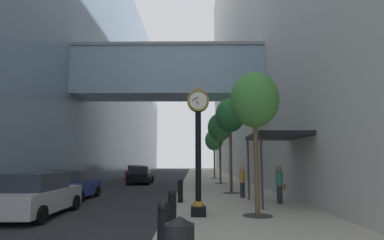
% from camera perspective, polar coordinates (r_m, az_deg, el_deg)
% --- Properties ---
extents(ground_plane, '(110.00, 110.00, 0.00)m').
position_cam_1_polar(ground_plane, '(31.33, -1.61, -11.64)').
color(ground_plane, '#262628').
rests_on(ground_plane, ground).
extents(sidewalk_right, '(6.27, 80.00, 0.14)m').
position_cam_1_polar(sidewalk_right, '(34.36, 3.91, -11.16)').
color(sidewalk_right, '#ADA593').
rests_on(sidewalk_right, ground).
extents(building_block_left, '(23.68, 80.00, 26.62)m').
position_cam_1_polar(building_block_left, '(38.38, -20.63, 9.63)').
color(building_block_left, '#758EA8').
rests_on(building_block_left, ground).
extents(building_block_right, '(9.00, 80.00, 41.00)m').
position_cam_1_polar(building_block_right, '(40.03, 15.30, 19.86)').
color(building_block_right, '#B7B2A8').
rests_on(building_block_right, ground).
extents(street_clock, '(0.84, 0.55, 4.87)m').
position_cam_1_polar(street_clock, '(11.47, 1.19, -4.37)').
color(street_clock, black).
rests_on(street_clock, sidewalk_right).
extents(bollard_nearest, '(0.27, 0.27, 1.12)m').
position_cam_1_polar(bollard_nearest, '(7.02, -5.46, -19.37)').
color(bollard_nearest, black).
rests_on(bollard_nearest, sidewalk_right).
extents(bollard_second, '(0.27, 0.27, 1.12)m').
position_cam_1_polar(bollard_second, '(9.72, -3.75, -16.11)').
color(bollard_second, black).
rests_on(bollard_second, sidewalk_right).
extents(bollard_fourth, '(0.27, 0.27, 1.12)m').
position_cam_1_polar(bollard_fourth, '(15.16, -2.21, -13.09)').
color(bollard_fourth, black).
rests_on(bollard_fourth, sidewalk_right).
extents(street_tree_near, '(1.87, 1.87, 5.43)m').
position_cam_1_polar(street_tree_near, '(11.93, 11.73, 3.52)').
color(street_tree_near, '#333335').
rests_on(street_tree_near, sidewalk_right).
extents(street_tree_mid_near, '(1.90, 1.90, 6.03)m').
position_cam_1_polar(street_tree_mid_near, '(19.73, 7.21, 0.71)').
color(street_tree_mid_near, '#333335').
rests_on(street_tree_mid_near, sidewalk_right).
extents(street_tree_mid_far, '(2.21, 2.21, 6.31)m').
position_cam_1_polar(street_tree_mid_far, '(27.56, 5.28, -1.46)').
color(street_tree_mid_far, '#333335').
rests_on(street_tree_mid_far, sidewalk_right).
extents(street_tree_far, '(2.14, 2.14, 5.66)m').
position_cam_1_polar(street_tree_far, '(35.37, 4.21, -3.84)').
color(street_tree_far, '#333335').
rests_on(street_tree_far, sidewalk_right).
extents(pedestrian_walking, '(0.52, 0.46, 1.75)m').
position_cam_1_polar(pedestrian_walking, '(15.33, 16.18, -11.47)').
color(pedestrian_walking, '#23232D').
rests_on(pedestrian_walking, sidewalk_right).
extents(pedestrian_by_clock, '(0.46, 0.46, 1.73)m').
position_cam_1_polar(pedestrian_by_clock, '(17.22, 9.49, -11.23)').
color(pedestrian_by_clock, '#23232D').
rests_on(pedestrian_by_clock, sidewalk_right).
extents(storefront_awning, '(2.40, 3.60, 3.30)m').
position_cam_1_polar(storefront_awning, '(15.13, 15.55, -3.14)').
color(storefront_awning, black).
rests_on(storefront_awning, sidewalk_right).
extents(car_black_near, '(2.19, 4.66, 1.65)m').
position_cam_1_polar(car_black_near, '(29.69, -9.63, -10.21)').
color(car_black_near, black).
rests_on(car_black_near, ground).
extents(car_blue_mid, '(2.04, 4.30, 1.64)m').
position_cam_1_polar(car_blue_mid, '(18.58, -21.40, -11.37)').
color(car_blue_mid, navy).
rests_on(car_blue_mid, ground).
extents(car_red_far, '(2.13, 4.70, 1.65)m').
position_cam_1_polar(car_red_far, '(36.18, -10.26, -9.72)').
color(car_red_far, '#AD191E').
rests_on(car_red_far, ground).
extents(car_silver_trailing, '(2.04, 4.53, 1.68)m').
position_cam_1_polar(car_silver_trailing, '(13.61, -27.13, -12.52)').
color(car_silver_trailing, '#B7BABF').
rests_on(car_silver_trailing, ground).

